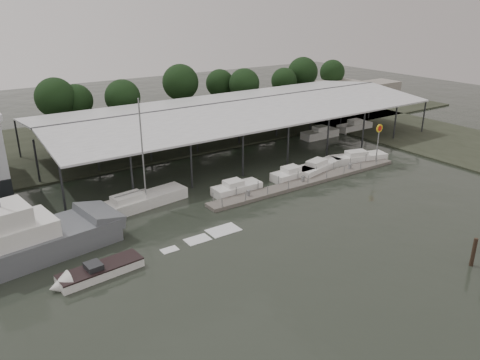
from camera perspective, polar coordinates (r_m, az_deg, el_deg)
ground at (r=41.52m, az=2.23°, el=-8.70°), size 200.00×200.00×0.00m
land_strip_far at (r=76.88m, az=-16.74°, el=4.63°), size 140.00×30.00×0.30m
land_strip_east at (r=79.82m, az=24.60°, el=4.18°), size 20.00×60.00×0.30m
covered_boat_shed at (r=70.26m, az=-0.11°, el=9.11°), size 58.24×24.00×6.96m
floating_dock at (r=57.16m, az=8.40°, el=-0.12°), size 28.00×2.00×1.40m
shell_fuel_sign at (r=64.45m, az=16.54°, el=5.14°), size 1.10×0.18×5.55m
distant_commercial_buildings at (r=110.78m, az=13.38°, el=10.67°), size 22.00×8.00×4.00m
grey_trawler at (r=43.63m, az=-25.10°, el=-6.95°), size 17.29×7.43×8.84m
white_sailboat at (r=50.91m, az=-12.03°, el=-2.54°), size 10.40×3.89×11.78m
speedboat_underway at (r=39.47m, az=-17.44°, el=-10.81°), size 18.42×3.70×2.00m
moored_cruiser_0 at (r=53.29m, az=-0.44°, el=-1.01°), size 5.81×2.21×1.70m
moored_cruiser_1 at (r=58.10m, az=6.54°, el=0.75°), size 6.11×2.41×1.70m
moored_cruiser_2 at (r=60.91m, az=9.59°, el=1.55°), size 8.07×3.92×1.70m
moored_cruiser_3 at (r=65.75m, az=14.20°, el=2.65°), size 8.24×4.17×1.70m
horizon_tree_line at (r=90.00m, az=-3.74°, el=11.57°), size 66.46×10.60×9.97m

